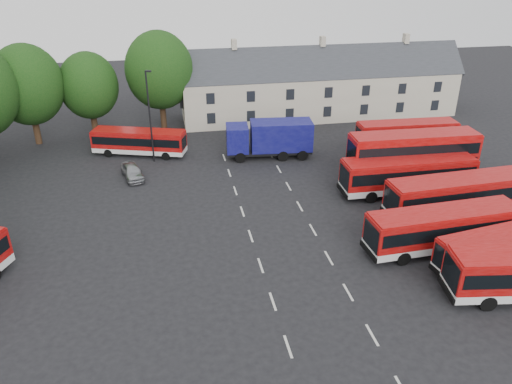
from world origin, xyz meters
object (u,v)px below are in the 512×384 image
Objects in this scene: bus_dd_south at (412,155)px; lamppost at (150,115)px; box_truck at (270,137)px; silver_car at (132,171)px.

lamppost reaches higher than bus_dd_south.
lamppost is at bearing -179.46° from box_truck.
silver_car is at bearing -118.38° from lamppost.
box_truck is at bearing -4.83° from lamppost.
box_truck is 2.23× the size of silver_car.
lamppost reaches higher than box_truck.
lamppost is at bearing 160.14° from bus_dd_south.
box_truck is 0.96× the size of lamppost.
silver_car is (-25.71, 5.69, -2.08)m from bus_dd_south.
bus_dd_south is at bearing -30.79° from box_truck.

